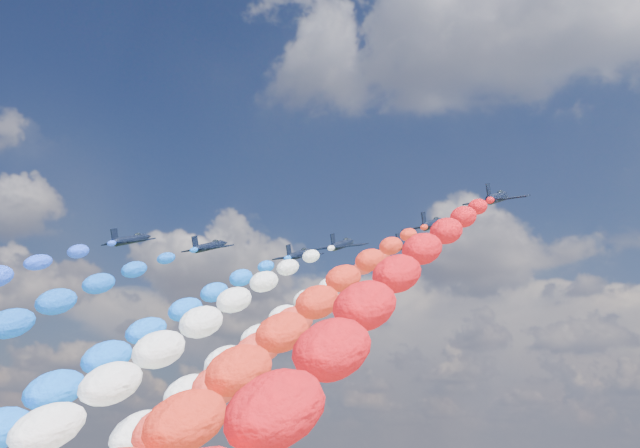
% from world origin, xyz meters
% --- Properties ---
extents(jet_0, '(9.75, 13.29, 7.06)m').
position_xyz_m(jet_0, '(-32.60, -6.28, 107.29)').
color(jet_0, black).
extents(jet_1, '(10.21, 13.62, 7.06)m').
position_xyz_m(jet_1, '(-22.15, 3.59, 107.29)').
color(jet_1, black).
extents(jet_2, '(9.80, 13.32, 7.06)m').
position_xyz_m(jet_2, '(-9.49, 15.99, 107.29)').
color(jet_2, black).
extents(trail_2, '(6.42, 119.81, 65.09)m').
position_xyz_m(trail_2, '(-9.49, -45.92, 76.12)').
color(trail_2, '#126AFF').
extents(jet_3, '(10.06, 13.52, 7.06)m').
position_xyz_m(jet_3, '(1.01, 11.91, 107.29)').
color(jet_3, black).
extents(trail_3, '(6.42, 119.81, 65.09)m').
position_xyz_m(trail_3, '(1.01, -50.01, 76.12)').
color(trail_3, white).
extents(jet_4, '(10.28, 13.67, 7.06)m').
position_xyz_m(jet_4, '(1.07, 27.61, 107.29)').
color(jet_4, black).
extents(trail_4, '(6.42, 119.81, 65.09)m').
position_xyz_m(trail_4, '(1.07, -34.30, 76.12)').
color(trail_4, white).
extents(jet_5, '(9.95, 13.43, 7.06)m').
position_xyz_m(jet_5, '(11.96, 16.15, 107.29)').
color(jet_5, black).
extents(trail_5, '(6.42, 119.81, 65.09)m').
position_xyz_m(trail_5, '(11.96, -45.77, 76.12)').
color(trail_5, red).
extents(jet_6, '(10.22, 13.63, 7.06)m').
position_xyz_m(jet_6, '(20.14, 4.88, 107.29)').
color(jet_6, black).
extents(trail_6, '(6.42, 119.81, 65.09)m').
position_xyz_m(trail_6, '(20.14, -57.04, 76.12)').
color(trail_6, red).
extents(jet_7, '(10.52, 13.84, 7.06)m').
position_xyz_m(jet_7, '(33.14, -5.66, 107.29)').
color(jet_7, black).
extents(trail_7, '(6.42, 119.81, 65.09)m').
position_xyz_m(trail_7, '(33.14, -67.57, 76.12)').
color(trail_7, red).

